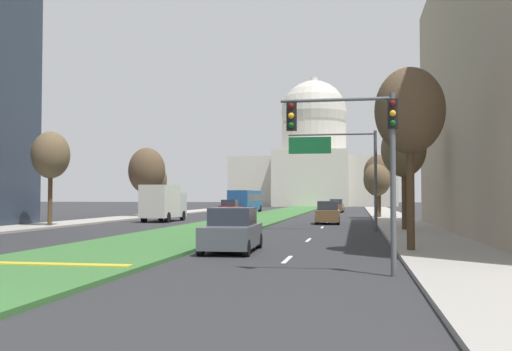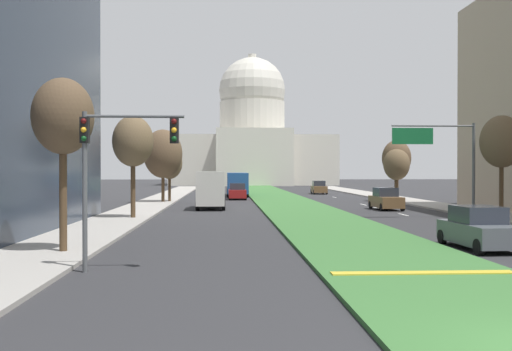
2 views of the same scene
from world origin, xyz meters
TOP-DOWN VIEW (x-y plane):
  - ground_plane at (0.00, 61.66)m, footprint 271.28×271.28m
  - grass_median at (0.00, 55.49)m, footprint 6.30×110.98m
  - median_curb_nose at (0.00, 7.78)m, footprint 5.67×0.50m
  - lane_dashes_right at (7.12, 40.63)m, footprint 0.16×62.20m
  - sidewalk_left at (-13.09, 49.32)m, footprint 4.00×110.98m
  - sidewalk_right at (13.09, 49.32)m, footprint 4.00×110.98m
  - capitol_building at (0.00, 122.65)m, footprint 36.33×22.68m
  - traffic_light_near_left at (-9.75, 9.30)m, footprint 3.34×0.35m
  - overhead_guide_sign at (8.62, 29.19)m, footprint 5.75×0.20m
  - street_tree_left_near at (-12.38, 13.36)m, footprint 2.39×2.39m
  - street_tree_left_mid at (-12.21, 29.63)m, footprint 2.72×2.72m
  - street_tree_right_mid at (12.54, 28.83)m, footprint 2.83×2.83m
  - street_tree_left_far at (-12.29, 49.25)m, footprint 3.88×3.88m
  - street_tree_right_far at (11.61, 50.04)m, footprint 2.71×2.71m
  - street_tree_left_distant at (-11.73, 50.15)m, footprint 2.61×2.61m
  - street_tree_right_distant at (11.81, 50.72)m, footprint 3.01×3.01m
  - sedan_lead_stopped at (4.58, 14.20)m, footprint 2.12×4.49m
  - sedan_midblock at (7.27, 38.33)m, footprint 2.01×4.30m
  - sedan_distant at (-4.74, 56.06)m, footprint 2.00×4.42m
  - sedan_far_horizon at (6.85, 70.87)m, footprint 2.06×4.48m
  - box_truck_delivery at (-7.27, 40.07)m, footprint 2.40×6.40m
  - city_bus at (-4.58, 64.61)m, footprint 2.62×11.00m

SIDE VIEW (x-z plane):
  - ground_plane at x=0.00m, z-range 0.00..0.00m
  - lane_dashes_right at x=7.12m, z-range 0.00..0.01m
  - grass_median at x=0.00m, z-range 0.00..0.14m
  - sidewalk_left at x=-13.09m, z-range 0.00..0.15m
  - sidewalk_right at x=13.09m, z-range 0.00..0.15m
  - median_curb_nose at x=0.00m, z-range 0.14..0.18m
  - sedan_lead_stopped at x=4.58m, z-range -0.06..1.73m
  - sedan_far_horizon at x=6.85m, z-range -0.06..1.75m
  - sedan_distant at x=-4.74m, z-range -0.07..1.77m
  - sedan_midblock at x=7.27m, z-range -0.07..1.78m
  - box_truck_delivery at x=-7.27m, z-range 0.08..3.28m
  - city_bus at x=-4.58m, z-range 0.29..3.24m
  - traffic_light_near_left at x=-9.75m, z-range 1.20..6.40m
  - street_tree_right_far at x=11.61m, z-range 1.09..6.73m
  - street_tree_left_distant at x=-11.73m, z-range 1.17..6.83m
  - street_tree_right_distant at x=11.81m, z-range 1.28..7.72m
  - overhead_guide_sign at x=8.62m, z-range 1.41..7.91m
  - street_tree_left_far at x=-12.29m, z-range 1.24..8.60m
  - street_tree_left_mid at x=-12.21m, z-range 1.71..8.64m
  - street_tree_right_mid at x=12.54m, z-range 1.69..8.69m
  - street_tree_left_near at x=-12.38m, z-range 1.89..8.79m
  - capitol_building at x=0.00m, z-range -4.06..25.44m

